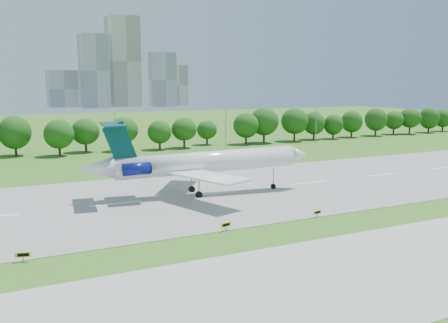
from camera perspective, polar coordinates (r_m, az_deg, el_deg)
The scene contains 10 objects.
ground at distance 64.08m, azimuth -6.44°, elevation -9.59°, with size 600.00×600.00×0.00m, color #34641A.
runway at distance 87.09m, azimuth -12.22°, elevation -4.75°, with size 400.00×45.00×0.08m, color gray.
taxiway at distance 48.71m, azimuth 1.26°, elevation -15.61°, with size 400.00×23.00×0.08m, color #ADADA8.
tree_line at distance 151.21m, azimuth -18.77°, elevation 3.06°, with size 288.40×8.40×10.40m.
light_poles at distance 141.00m, azimuth -19.20°, elevation 2.71°, with size 175.90×0.25×12.19m.
skyline at distance 463.91m, azimuth -11.86°, elevation 9.93°, with size 127.00×52.00×80.00m.
airliner at distance 90.95m, azimuth -3.25°, elevation -0.07°, with size 42.76×30.91×14.00m.
taxi_sign_left at distance 62.44m, azimuth -22.01°, elevation -9.86°, with size 1.65×0.63×1.17m.
taxi_sign_centre at distance 77.96m, azimuth 10.62°, elevation -5.73°, with size 1.54×0.45×1.08m.
taxi_sign_right at distance 69.74m, azimuth 0.23°, elevation -7.24°, with size 1.69×0.65×1.19m.
Camera 1 is at (-20.92, -57.10, 20.20)m, focal length 40.00 mm.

